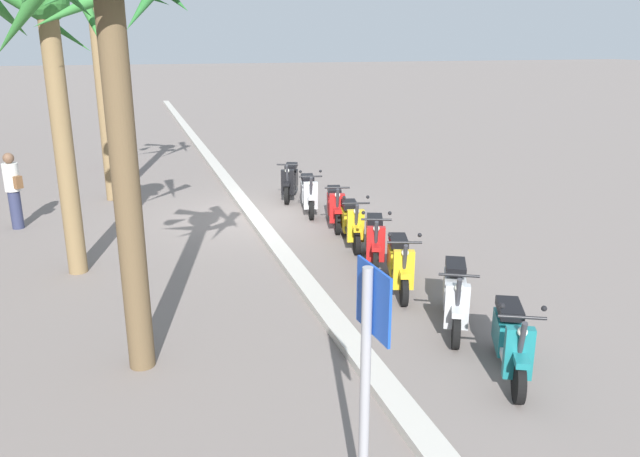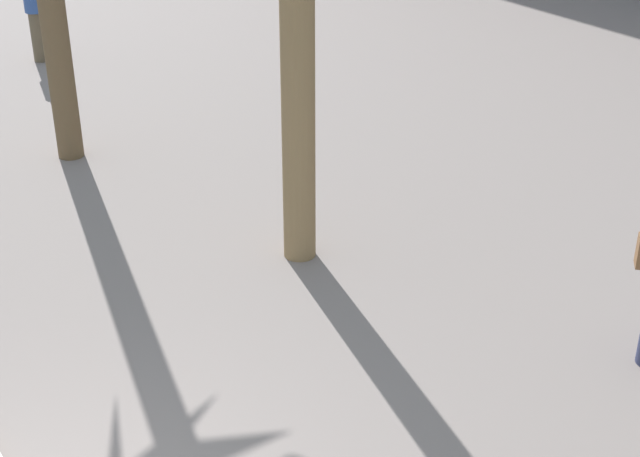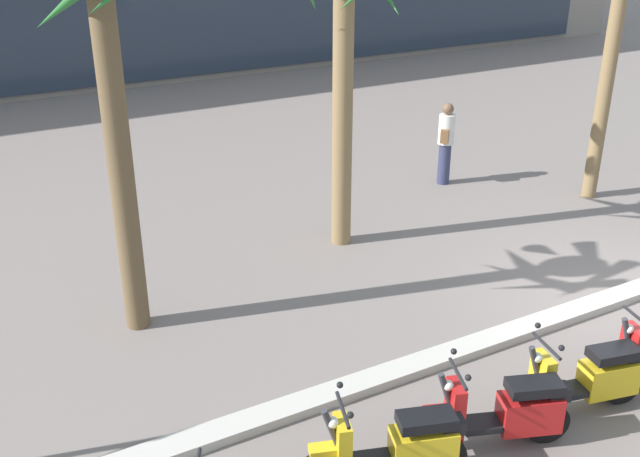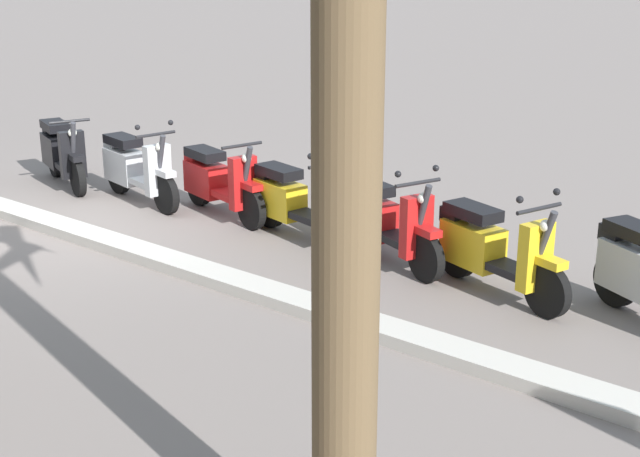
% 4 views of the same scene
% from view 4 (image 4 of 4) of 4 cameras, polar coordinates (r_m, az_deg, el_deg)
% --- Properties ---
extents(ground_plane, '(200.00, 200.00, 0.00)m').
position_cam_4_polar(ground_plane, '(11.46, -16.78, 0.12)').
color(ground_plane, slate).
extents(curb_strip, '(60.00, 0.36, 0.12)m').
position_cam_4_polar(curb_strip, '(11.41, -17.06, 0.33)').
color(curb_strip, '#BCB7AD').
rests_on(curb_strip, ground).
extents(scooter_yellow_mid_centre, '(1.72, 0.80, 1.17)m').
position_cam_4_polar(scooter_yellow_mid_centre, '(8.99, 10.97, -1.31)').
color(scooter_yellow_mid_centre, black).
rests_on(scooter_yellow_mid_centre, ground).
extents(scooter_red_tail_end, '(1.71, 0.84, 1.17)m').
position_cam_4_polar(scooter_red_tail_end, '(9.73, 4.14, 0.49)').
color(scooter_red_tail_end, black).
rests_on(scooter_red_tail_end, ground).
extents(scooter_yellow_gap_after_mid, '(1.82, 0.71, 1.17)m').
position_cam_4_polar(scooter_yellow_gap_after_mid, '(10.46, -1.63, 1.75)').
color(scooter_yellow_gap_after_mid, black).
rests_on(scooter_yellow_gap_after_mid, ground).
extents(scooter_red_far_back, '(1.79, 0.75, 1.04)m').
position_cam_4_polar(scooter_red_far_back, '(11.45, -6.61, 3.06)').
color(scooter_red_far_back, black).
rests_on(scooter_red_far_back, ground).
extents(scooter_silver_last_in_row, '(1.80, 0.68, 1.17)m').
position_cam_4_polar(scooter_silver_last_in_row, '(12.22, -11.84, 3.83)').
color(scooter_silver_last_in_row, black).
rests_on(scooter_silver_last_in_row, ground).
extents(scooter_black_mid_rear, '(1.68, 0.84, 1.04)m').
position_cam_4_polar(scooter_black_mid_rear, '(13.36, -16.30, 4.72)').
color(scooter_black_mid_rear, black).
rests_on(scooter_black_mid_rear, ground).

